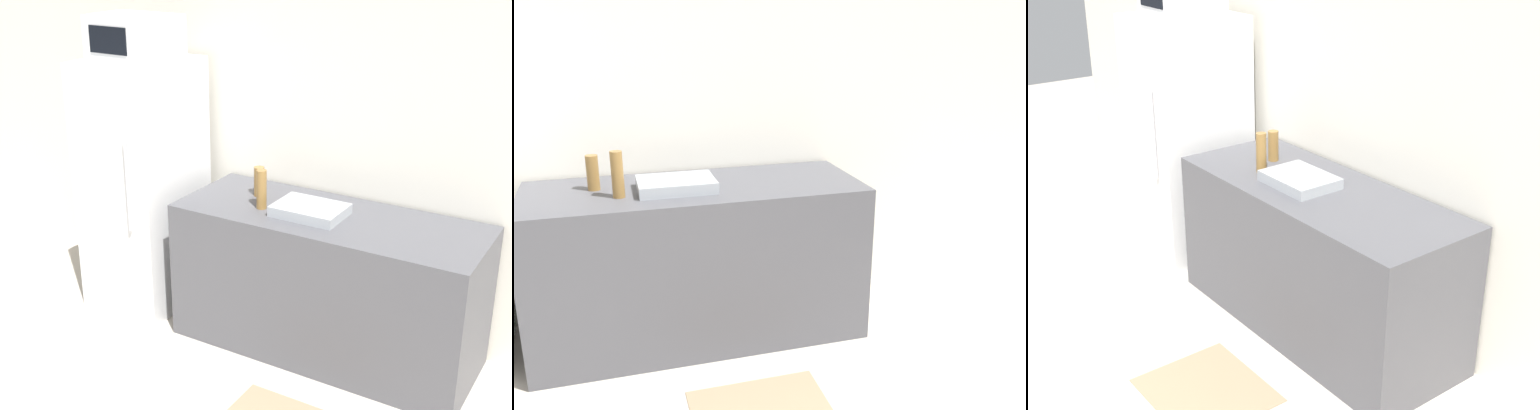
% 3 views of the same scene
% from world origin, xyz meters
% --- Properties ---
extents(wall_back, '(8.00, 0.06, 2.60)m').
position_xyz_m(wall_back, '(0.00, 3.21, 1.30)').
color(wall_back, silver).
rests_on(wall_back, ground_plane).
extents(counter, '(1.80, 0.70, 0.87)m').
position_xyz_m(counter, '(-0.07, 2.81, 0.44)').
color(counter, '#4C4C51').
rests_on(counter, ground_plane).
extents(sink_basin, '(0.40, 0.30, 0.06)m').
position_xyz_m(sink_basin, '(-0.17, 2.77, 0.90)').
color(sink_basin, '#9EA3A8').
rests_on(sink_basin, counter).
extents(bottle_tall, '(0.06, 0.06, 0.24)m').
position_xyz_m(bottle_tall, '(-0.46, 2.71, 0.99)').
color(bottle_tall, olive).
rests_on(bottle_tall, counter).
extents(bottle_short, '(0.06, 0.06, 0.18)m').
position_xyz_m(bottle_short, '(-0.58, 2.89, 0.96)').
color(bottle_short, olive).
rests_on(bottle_short, counter).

